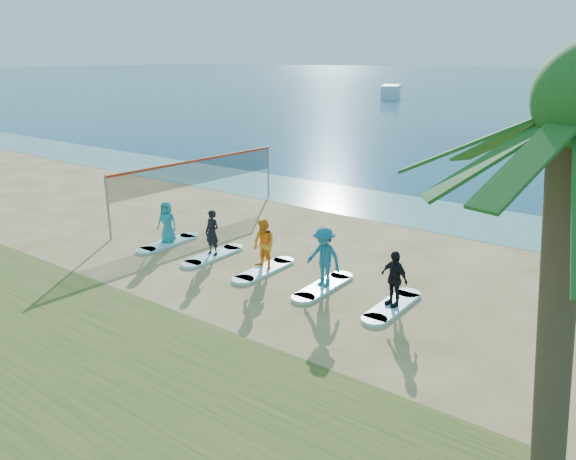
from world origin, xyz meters
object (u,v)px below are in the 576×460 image
Objects in this scene: volleyball_net at (198,172)px; surfboard_0 at (168,243)px; student_1 at (212,233)px; student_2 at (264,245)px; student_3 at (324,257)px; surfboard_2 at (264,270)px; surfboard_4 at (392,306)px; student_0 at (167,222)px; boat_offshore_a at (391,98)px; surfboard_3 at (323,287)px; student_4 at (394,278)px; surfboard_1 at (213,256)px.

volleyball_net is 4.44m from surfboard_0.
student_2 is (2.30, 0.00, 0.03)m from student_1.
student_3 reaches higher than student_1.
surfboard_4 is at bearing 0.00° from surfboard_2.
student_2 reaches higher than student_0.
student_1 is at bearing -172.61° from student_2.
student_1 reaches higher than boat_offshore_a.
boat_offshore_a is 77.92m from student_3.
volleyball_net is 9.68m from surfboard_3.
student_1 is 0.72× the size of surfboard_4.
student_4 is at bearing 0.00° from surfboard_0.
volleyball_net is 4.13× the size of surfboard_3.
boat_offshore_a is at bearing 113.24° from student_1.
surfboard_4 is at bearing -17.71° from volleyball_net.
surfboard_0 is (1.92, -3.55, -1.86)m from volleyball_net.
student_3 is at bearing -21.94° from volleyball_net.
boat_offshore_a is 78.93m from student_4.
surfboard_2 is at bearing -162.63° from student_4.
surfboard_2 is at bearing 0.00° from surfboard_0.
student_2 is at bearing 180.00° from surfboard_3.
student_3 is 2.49m from surfboard_4.
student_1 is (4.21, -3.55, -1.02)m from volleyball_net.
student_1 is 2.30m from student_2.
student_2 is at bearing -88.74° from boat_offshore_a.
student_0 is at bearing 180.00° from surfboard_2.
boat_offshore_a is 4.39× the size of student_4.
surfboard_0 is 6.89m from surfboard_3.
student_0 is 2.44m from surfboard_1.
surfboard_4 is at bearing -85.69° from boat_offshore_a.
student_4 is at bearing -85.69° from boat_offshore_a.
student_1 is at bearing 180.00° from surfboard_3.
surfboard_1 is (4.21, -3.55, -1.86)m from volleyball_net.
boat_offshore_a is 3.16× the size of surfboard_1.
student_2 is 1.05× the size of student_4.
student_2 is at bearing 180.00° from surfboard_4.
student_0 is 0.70× the size of surfboard_3.
volleyball_net is at bearing 162.63° from student_3.
student_0 reaches higher than surfboard_2.
surfboard_2 is at bearing -175.44° from student_3.
student_3 is at bearing 0.00° from surfboard_3.
boat_offshore_a is at bearing 119.94° from student_3.
surfboard_3 is 1.00× the size of surfboard_4.
surfboard_2 is (4.59, 0.00, 0.00)m from surfboard_0.
surfboard_1 is at bearing -40.09° from volleyball_net.
surfboard_4 is at bearing 0.00° from surfboard_0.
surfboard_2 is at bearing 0.00° from student_2.
surfboard_1 and surfboard_2 have the same top height.
student_4 reaches higher than boat_offshore_a.
surfboard_3 is at bearing 0.00° from surfboard_0.
student_0 is 6.89m from student_3.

